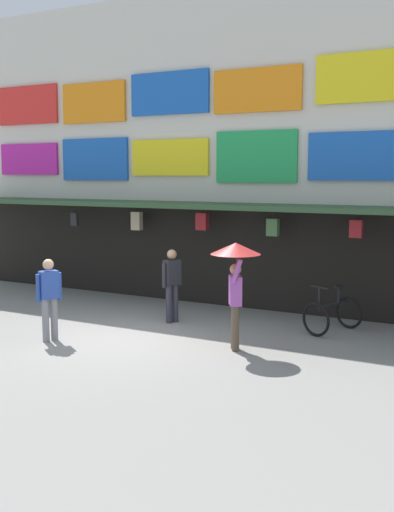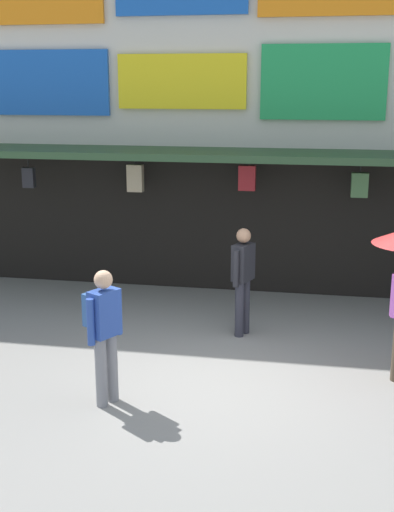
# 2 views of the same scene
# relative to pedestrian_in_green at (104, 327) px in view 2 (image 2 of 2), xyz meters

# --- Properties ---
(ground_plane) EXTENTS (80.00, 80.00, 0.00)m
(ground_plane) POSITION_rel_pedestrian_in_green_xyz_m (1.21, 0.83, -0.98)
(ground_plane) COLOR gray
(shopfront) EXTENTS (18.00, 2.60, 8.00)m
(shopfront) POSITION_rel_pedestrian_in_green_xyz_m (1.21, 5.40, 2.98)
(shopfront) COLOR beige
(shopfront) RESTS_ON ground
(pedestrian_in_green) EXTENTS (0.46, 0.48, 1.68)m
(pedestrian_in_green) POSITION_rel_pedestrian_in_green_xyz_m (0.00, 0.00, 0.00)
(pedestrian_in_green) COLOR gray
(pedestrian_in_green) RESTS_ON ground
(pedestrian_in_blue) EXTENTS (0.34, 0.50, 1.68)m
(pedestrian_in_blue) POSITION_rel_pedestrian_in_green_xyz_m (1.37, 2.55, -0.04)
(pedestrian_in_blue) COLOR #2D2D38
(pedestrian_in_blue) RESTS_ON ground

